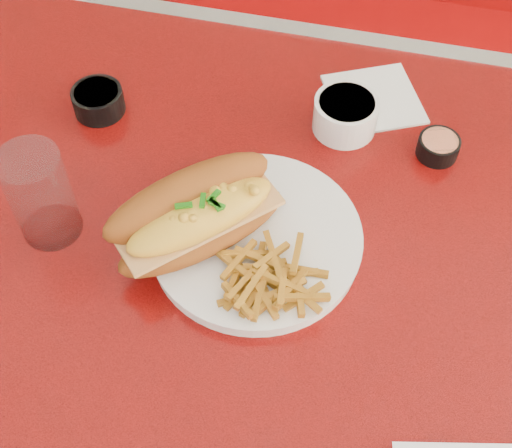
% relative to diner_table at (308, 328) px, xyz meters
% --- Properties ---
extents(diner_table, '(1.23, 0.83, 0.77)m').
position_rel_diner_table_xyz_m(diner_table, '(0.00, 0.00, 0.00)').
color(diner_table, red).
rests_on(diner_table, ground).
extents(booth_bench_far, '(1.20, 0.51, 0.90)m').
position_rel_diner_table_xyz_m(booth_bench_far, '(0.00, 0.81, -0.32)').
color(booth_bench_far, '#990A0A').
rests_on(booth_bench_far, ground).
extents(dinner_plate, '(0.31, 0.31, 0.02)m').
position_rel_diner_table_xyz_m(dinner_plate, '(-0.07, 0.01, 0.17)').
color(dinner_plate, white).
rests_on(dinner_plate, diner_table).
extents(mac_hoagie, '(0.22, 0.22, 0.09)m').
position_rel_diner_table_xyz_m(mac_hoagie, '(-0.14, -0.00, 0.22)').
color(mac_hoagie, '#904917').
rests_on(mac_hoagie, dinner_plate).
extents(fries_pile, '(0.12, 0.11, 0.03)m').
position_rel_diner_table_xyz_m(fries_pile, '(-0.05, -0.04, 0.19)').
color(fries_pile, '#C68521').
rests_on(fries_pile, dinner_plate).
extents(fork, '(0.04, 0.15, 0.00)m').
position_rel_diner_table_xyz_m(fork, '(-0.05, -0.03, 0.18)').
color(fork, silver).
rests_on(fork, dinner_plate).
extents(gravy_ramekin, '(0.10, 0.10, 0.05)m').
position_rel_diner_table_xyz_m(gravy_ramekin, '(-0.00, 0.22, 0.19)').
color(gravy_ramekin, white).
rests_on(gravy_ramekin, diner_table).
extents(sauce_cup_left, '(0.09, 0.09, 0.03)m').
position_rel_diner_table_xyz_m(sauce_cup_left, '(-0.33, 0.17, 0.18)').
color(sauce_cup_left, black).
rests_on(sauce_cup_left, diner_table).
extents(sauce_cup_right, '(0.06, 0.06, 0.03)m').
position_rel_diner_table_xyz_m(sauce_cup_right, '(0.12, 0.20, 0.18)').
color(sauce_cup_right, black).
rests_on(sauce_cup_right, diner_table).
extents(water_tumbler, '(0.08, 0.08, 0.12)m').
position_rel_diner_table_xyz_m(water_tumbler, '(-0.31, -0.02, 0.22)').
color(water_tumbler, silver).
rests_on(water_tumbler, diner_table).
extents(paper_napkin, '(0.16, 0.16, 0.00)m').
position_rel_diner_table_xyz_m(paper_napkin, '(0.03, 0.28, 0.16)').
color(paper_napkin, white).
rests_on(paper_napkin, diner_table).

